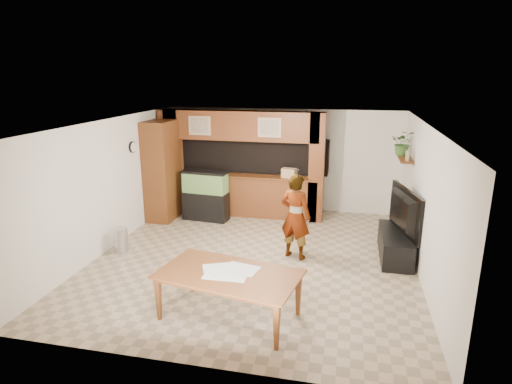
% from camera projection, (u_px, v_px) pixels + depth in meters
% --- Properties ---
extents(floor, '(6.50, 6.50, 0.00)m').
position_uv_depth(floor, '(255.00, 258.00, 8.31)').
color(floor, tan).
rests_on(floor, ground).
extents(ceiling, '(6.50, 6.50, 0.00)m').
position_uv_depth(ceiling, '(255.00, 124.00, 7.61)').
color(ceiling, white).
rests_on(ceiling, wall_back).
extents(wall_back, '(6.00, 0.00, 6.00)m').
position_uv_depth(wall_back, '(282.00, 160.00, 11.02)').
color(wall_back, silver).
rests_on(wall_back, floor).
extents(wall_left, '(0.00, 6.50, 6.50)m').
position_uv_depth(wall_left, '(109.00, 185.00, 8.58)').
color(wall_left, silver).
rests_on(wall_left, floor).
extents(wall_right, '(0.00, 6.50, 6.50)m').
position_uv_depth(wall_right, '(425.00, 204.00, 7.34)').
color(wall_right, silver).
rests_on(wall_right, floor).
extents(partition, '(4.20, 0.99, 2.60)m').
position_uv_depth(partition, '(241.00, 163.00, 10.63)').
color(partition, brown).
rests_on(partition, floor).
extents(wall_clock, '(0.05, 0.25, 0.25)m').
position_uv_depth(wall_clock, '(133.00, 147.00, 9.35)').
color(wall_clock, black).
rests_on(wall_clock, wall_left).
extents(wall_shelf, '(0.25, 0.90, 0.04)m').
position_uv_depth(wall_shelf, '(405.00, 159.00, 9.10)').
color(wall_shelf, brown).
rests_on(wall_shelf, wall_right).
extents(pantry_cabinet, '(0.60, 0.98, 2.39)m').
position_uv_depth(pantry_cabinet, '(162.00, 171.00, 10.29)').
color(pantry_cabinet, brown).
rests_on(pantry_cabinet, floor).
extents(trash_can, '(0.27, 0.27, 0.50)m').
position_uv_depth(trash_can, '(121.00, 240.00, 8.52)').
color(trash_can, '#B2B2B7').
rests_on(trash_can, floor).
extents(aquarium, '(1.10, 0.41, 1.22)m').
position_uv_depth(aquarium, '(206.00, 196.00, 10.33)').
color(aquarium, black).
rests_on(aquarium, floor).
extents(tv_stand, '(0.56, 1.51, 0.50)m').
position_uv_depth(tv_stand, '(395.00, 245.00, 8.29)').
color(tv_stand, black).
rests_on(tv_stand, floor).
extents(television, '(0.56, 1.50, 0.86)m').
position_uv_depth(television, '(398.00, 211.00, 8.11)').
color(television, black).
rests_on(television, tv_stand).
extents(photo_frame, '(0.05, 0.16, 0.21)m').
position_uv_depth(photo_frame, '(407.00, 156.00, 8.78)').
color(photo_frame, tan).
rests_on(photo_frame, wall_shelf).
extents(potted_plant, '(0.54, 0.48, 0.55)m').
position_uv_depth(potted_plant, '(403.00, 143.00, 9.32)').
color(potted_plant, '#366327').
rests_on(potted_plant, wall_shelf).
extents(person, '(0.70, 0.57, 1.67)m').
position_uv_depth(person, '(295.00, 216.00, 8.14)').
color(person, '#967F52').
rests_on(person, floor).
extents(microphone, '(0.04, 0.10, 0.16)m').
position_uv_depth(microphone, '(298.00, 173.00, 7.73)').
color(microphone, black).
rests_on(microphone, person).
extents(dining_table, '(2.19, 1.47, 0.71)m').
position_uv_depth(dining_table, '(228.00, 297.00, 6.18)').
color(dining_table, brown).
rests_on(dining_table, floor).
extents(newspaper_a, '(0.61, 0.54, 0.01)m').
position_uv_depth(newspaper_a, '(221.00, 269.00, 6.26)').
color(newspaper_a, silver).
rests_on(newspaper_a, dining_table).
extents(newspaper_b, '(0.62, 0.46, 0.01)m').
position_uv_depth(newspaper_b, '(226.00, 273.00, 6.10)').
color(newspaper_b, silver).
rests_on(newspaper_b, dining_table).
extents(newspaper_c, '(0.56, 0.46, 0.01)m').
position_uv_depth(newspaper_c, '(241.00, 269.00, 6.24)').
color(newspaper_c, silver).
rests_on(newspaper_c, dining_table).
extents(counter_box, '(0.37, 0.28, 0.22)m').
position_uv_depth(counter_box, '(289.00, 173.00, 10.24)').
color(counter_box, tan).
rests_on(counter_box, partition).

